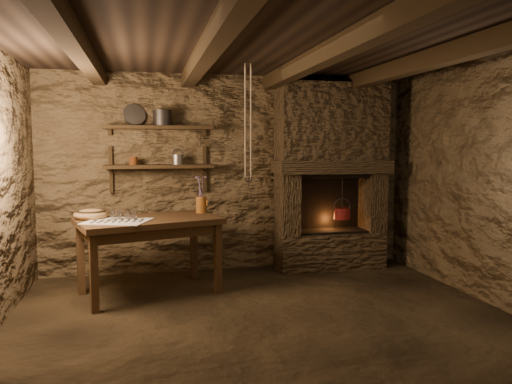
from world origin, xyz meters
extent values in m
plane|color=black|center=(0.00, 0.00, 0.00)|extent=(4.50, 4.50, 0.00)
cube|color=#493822|center=(0.00, 2.00, 1.20)|extent=(4.50, 0.04, 2.40)
cube|color=#493822|center=(0.00, -2.00, 1.20)|extent=(4.50, 0.04, 2.40)
cube|color=#493822|center=(2.25, 0.00, 1.20)|extent=(0.04, 4.00, 2.40)
cube|color=black|center=(0.00, 0.00, 2.40)|extent=(4.50, 4.00, 0.04)
cube|color=black|center=(-1.50, 0.00, 2.31)|extent=(0.14, 3.95, 0.16)
cube|color=black|center=(-0.50, 0.00, 2.31)|extent=(0.14, 3.95, 0.16)
cube|color=black|center=(0.50, 0.00, 2.31)|extent=(0.14, 3.95, 0.16)
cube|color=black|center=(1.50, 0.00, 2.31)|extent=(0.14, 3.95, 0.16)
cube|color=black|center=(-0.85, 1.84, 1.30)|extent=(1.25, 0.30, 0.04)
cube|color=black|center=(-0.85, 1.84, 1.75)|extent=(1.25, 0.30, 0.04)
cube|color=#3A2D1D|center=(1.25, 1.77, 0.23)|extent=(1.35, 0.45, 0.45)
cube|color=#3A2D1D|center=(0.69, 1.77, 0.82)|extent=(0.23, 0.45, 0.75)
cube|color=#3A2D1D|center=(1.81, 1.77, 0.82)|extent=(0.23, 0.45, 0.75)
cube|color=#3A2D1D|center=(1.25, 1.74, 1.28)|extent=(1.43, 0.51, 0.16)
cube|color=#3A2D1D|center=(1.25, 1.77, 1.83)|extent=(1.35, 0.45, 0.94)
cube|color=black|center=(1.25, 1.96, 0.82)|extent=(0.90, 0.06, 0.75)
cube|color=#362313|center=(-0.98, 1.11, 0.77)|extent=(1.57, 1.17, 0.06)
cube|color=#362313|center=(-0.98, 1.11, 0.68)|extent=(1.42, 1.02, 0.10)
cube|color=white|center=(-1.29, 0.95, 0.80)|extent=(0.72, 0.65, 0.01)
cylinder|color=#9F5A1E|center=(-0.41, 1.41, 0.89)|extent=(0.14, 0.14, 0.18)
torus|color=#9F5A1E|center=(-0.35, 1.41, 0.91)|extent=(0.02, 0.10, 0.10)
ellipsoid|color=olive|center=(-1.56, 1.21, 0.84)|extent=(0.43, 0.43, 0.12)
cylinder|color=#2B2826|center=(-0.80, 1.84, 1.85)|extent=(0.28, 0.28, 0.16)
cylinder|color=#9B9B96|center=(-1.12, 1.94, 1.90)|extent=(0.28, 0.19, 0.26)
cylinder|color=#502610|center=(-1.14, 1.84, 1.37)|extent=(0.11, 0.11, 0.09)
cylinder|color=maroon|center=(1.39, 1.72, 0.69)|extent=(0.26, 0.26, 0.14)
torus|color=#2B2826|center=(1.39, 1.72, 0.78)|extent=(0.22, 0.01, 0.22)
cylinder|color=#2B2826|center=(1.39, 1.72, 0.94)|extent=(0.01, 0.01, 0.44)
camera|label=1|loc=(-1.01, -4.09, 1.56)|focal=35.00mm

